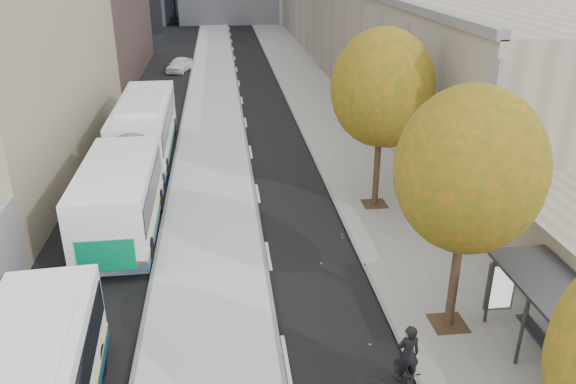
{
  "coord_description": "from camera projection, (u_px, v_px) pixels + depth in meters",
  "views": [
    {
      "loc": [
        -3.12,
        -0.8,
        10.97
      ],
      "look_at": [
        -0.84,
        18.35,
        2.5
      ],
      "focal_mm": 35.0,
      "sensor_mm": 36.0,
      "label": 1
    }
  ],
  "objects": [
    {
      "name": "sidewalk",
      "position": [
        332.0,
        123.0,
        37.73
      ],
      "size": [
        4.75,
        150.0,
        0.08
      ],
      "primitive_type": "cube",
      "color": "gray",
      "rests_on": "ground"
    },
    {
      "name": "tree_d",
      "position": [
        382.0,
        88.0,
        23.67
      ],
      "size": [
        4.4,
        4.4,
        7.6
      ],
      "color": "#322217",
      "rests_on": "sidewalk"
    },
    {
      "name": "tree_c",
      "position": [
        469.0,
        171.0,
        15.57
      ],
      "size": [
        4.2,
        4.2,
        7.28
      ],
      "color": "#322217",
      "rests_on": "sidewalk"
    },
    {
      "name": "distant_car",
      "position": [
        180.0,
        65.0,
        53.13
      ],
      "size": [
        2.7,
        4.24,
        1.35
      ],
      "primitive_type": "imported",
      "rotation": [
        0.0,
        0.0,
        -0.3
      ],
      "color": "white",
      "rests_on": "ground"
    },
    {
      "name": "bus_far",
      "position": [
        136.0,
        151.0,
        27.62
      ],
      "size": [
        2.98,
        18.8,
        3.13
      ],
      "rotation": [
        0.0,
        0.0,
        0.01
      ],
      "color": "white",
      "rests_on": "ground"
    },
    {
      "name": "bus_platform",
      "position": [
        212.0,
        127.0,
        36.85
      ],
      "size": [
        4.25,
        150.0,
        0.15
      ],
      "primitive_type": "cube",
      "color": "silver",
      "rests_on": "ground"
    },
    {
      "name": "cyclist",
      "position": [
        406.0,
        370.0,
        14.65
      ],
      "size": [
        0.65,
        1.73,
        2.2
      ],
      "rotation": [
        0.0,
        0.0,
        0.03
      ],
      "color": "black",
      "rests_on": "ground"
    },
    {
      "name": "bus_shelter",
      "position": [
        560.0,
        300.0,
        15.17
      ],
      "size": [
        1.9,
        4.4,
        2.53
      ],
      "color": "#383A3F",
      "rests_on": "sidewalk"
    },
    {
      "name": "building_tan",
      "position": [
        383.0,
        13.0,
        63.73
      ],
      "size": [
        18.0,
        92.0,
        8.0
      ],
      "primitive_type": "cube",
      "color": "gray",
      "rests_on": "ground"
    }
  ]
}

